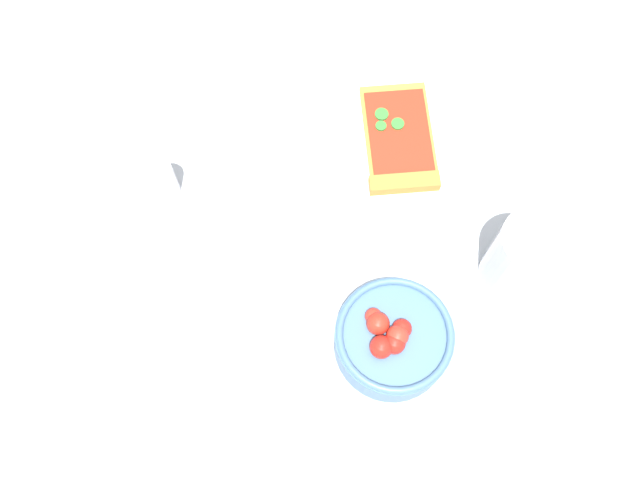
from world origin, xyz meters
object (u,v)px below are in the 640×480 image
plate (380,143)px  salad_bowl (393,339)px  pizza_slice_main (400,144)px  paper_napkin (151,303)px  pepper_shaker (162,177)px  soda_glass (526,258)px

plate → salad_bowl: size_ratio=2.11×
pizza_slice_main → plate: bearing=-69.4°
paper_napkin → pepper_shaker: pepper_shaker is taller
paper_napkin → pepper_shaker: bearing=-142.3°
pizza_slice_main → soda_glass: bearing=79.8°
salad_bowl → soda_glass: 0.17m
pizza_slice_main → salad_bowl: 0.25m
pizza_slice_main → salad_bowl: bearing=36.9°
salad_bowl → pepper_shaker: size_ratio=1.63×
pizza_slice_main → soda_glass: (0.04, 0.20, 0.04)m
plate → pepper_shaker: bearing=-35.2°
pizza_slice_main → soda_glass: size_ratio=1.37×
pizza_slice_main → soda_glass: soda_glass is taller
paper_napkin → soda_glass: bearing=136.2°
plate → soda_glass: 0.23m
pizza_slice_main → paper_napkin: pizza_slice_main is taller
plate → paper_napkin: (0.33, -0.07, -0.01)m
plate → soda_glass: (0.03, 0.23, 0.05)m
soda_glass → plate: bearing=-97.0°
soda_glass → pepper_shaker: size_ratio=1.50×
plate → pizza_slice_main: 0.03m
pepper_shaker → salad_bowl: bearing=95.4°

